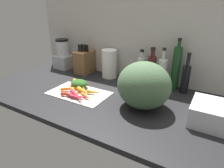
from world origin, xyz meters
TOP-DOWN VIEW (x-y plane):
  - ground_plane at (0.00, 0.00)cm, footprint 170.00×80.00cm
  - wall_back at (0.00, 38.50)cm, footprint 170.00×3.00cm
  - cutting_board at (-15.72, -6.98)cm, footprint 39.55×23.84cm
  - carrot_0 at (-9.02, -13.38)cm, footprint 12.35×7.06cm
  - carrot_1 at (-5.36, -3.83)cm, footprint 10.40×5.44cm
  - carrot_2 at (-15.70, -10.02)cm, footprint 14.11×9.00cm
  - carrot_3 at (-15.13, -2.79)cm, footprint 13.34×11.32cm
  - carrot_4 at (-5.75, -11.38)cm, footprint 10.76×5.46cm
  - carrot_5 at (-16.18, -12.36)cm, footprint 14.16×9.93cm
  - carrot_6 at (-11.34, -15.21)cm, footprint 14.30×3.37cm
  - carrot_7 at (-12.07, -6.95)cm, footprint 11.70×6.38cm
  - carrot_8 at (-25.65, 1.87)cm, footprint 10.48×9.52cm
  - carrot_9 at (-21.11, -5.55)cm, footprint 14.53×13.64cm
  - carrot_10 at (-10.95, -14.55)cm, footprint 17.04×11.24cm
  - carrot_11 at (-20.12, 0.63)cm, footprint 11.78×12.53cm
  - carrot_greens_pile at (-20.96, 0.14)cm, footprint 12.64×9.73cm
  - winter_squash at (27.04, -2.20)cm, footprint 29.90×27.83cm
  - knife_block at (-37.63, 28.28)cm, footprint 11.73×15.73cm
  - blender_appliance at (-61.90, 29.03)cm, footprint 14.21×14.21cm
  - paper_towel_roll at (-14.08, 29.50)cm, footprint 11.65×11.65cm
  - bottle_0 at (12.14, 30.57)cm, footprint 5.80×5.80cm
  - bottle_1 at (20.90, 27.86)cm, footprint 5.92×5.92cm
  - bottle_2 at (28.54, 27.15)cm, footprint 5.83×5.83cm
  - bottle_3 at (36.35, 31.97)cm, footprint 5.52×5.52cm
  - bottle_4 at (43.67, 29.11)cm, footprint 5.15×5.15cm
  - dish_rack at (66.72, -1.00)cm, footprint 28.26×20.68cm

SIDE VIEW (x-z plane):
  - ground_plane at x=0.00cm, z-range -3.00..0.00cm
  - cutting_board at x=-15.72cm, z-range 0.00..0.80cm
  - carrot_4 at x=-5.75cm, z-range 0.80..2.95cm
  - carrot_0 at x=-9.02cm, z-range 0.80..2.95cm
  - carrot_2 at x=-15.70cm, z-range 0.80..3.02cm
  - carrot_9 at x=-21.11cm, z-range 0.80..3.16cm
  - carrot_5 at x=-16.18cm, z-range 0.80..3.22cm
  - carrot_3 at x=-15.13cm, z-range 0.80..3.28cm
  - carrot_6 at x=-11.34cm, z-range 0.80..3.28cm
  - carrot_1 at x=-5.36cm, z-range 0.80..3.40cm
  - carrot_8 at x=-25.65cm, z-range 0.80..3.63cm
  - carrot_10 at x=-10.95cm, z-range 0.80..3.72cm
  - carrot_11 at x=-20.12cm, z-range 0.80..3.95cm
  - carrot_7 at x=-12.07cm, z-range 0.80..4.08cm
  - carrot_greens_pile at x=-20.96cm, z-range 0.80..6.15cm
  - dish_rack at x=66.72cm, z-range 0.00..10.49cm
  - knife_block at x=-37.63cm, z-range -2.33..21.72cm
  - bottle_4 at x=43.67cm, z-range -3.24..23.64cm
  - bottle_0 at x=12.14cm, z-range -2.28..22.76cm
  - paper_towel_roll at x=-14.08cm, z-range 0.00..22.10cm
  - bottle_2 at x=28.54cm, z-range -3.24..25.43cm
  - blender_appliance at x=-61.90cm, z-range -1.85..24.43cm
  - bottle_1 at x=20.90cm, z-range -2.23..25.78cm
  - winter_squash at x=27.04cm, z-range 0.00..26.47cm
  - bottle_3 at x=36.35cm, z-range -2.31..32.48cm
  - wall_back at x=0.00cm, z-range 0.00..60.00cm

